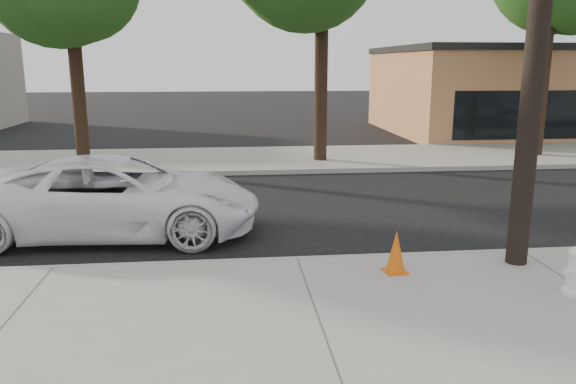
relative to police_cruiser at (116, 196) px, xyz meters
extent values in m
plane|color=black|center=(3.38, -0.09, -0.79)|extent=(120.00, 120.00, 0.00)
cube|color=gray|center=(3.38, -4.39, -0.72)|extent=(90.00, 4.40, 0.15)
cube|color=gray|center=(3.38, 8.41, -0.72)|extent=(90.00, 5.00, 0.15)
cube|color=#9E9B93|center=(3.38, -2.19, -0.72)|extent=(90.00, 0.12, 0.16)
cube|color=#BB714E|center=(19.38, 15.91, 1.21)|extent=(18.00, 10.00, 4.00)
cylinder|color=black|center=(-2.62, 8.11, 1.48)|extent=(0.44, 0.44, 4.25)
cylinder|color=black|center=(5.38, 7.71, 1.73)|extent=(0.44, 0.44, 4.75)
cylinder|color=black|center=(13.38, 8.01, 1.56)|extent=(0.44, 0.44, 4.40)
imported|color=white|center=(0.00, 0.00, 0.00)|extent=(5.84, 2.93, 1.59)
cylinder|color=white|center=(7.16, -4.11, -0.61)|extent=(0.34, 0.34, 0.06)
cylinder|color=white|center=(7.16, -4.11, -0.35)|extent=(0.25, 0.25, 0.58)
cylinder|color=white|center=(7.16, -4.11, -0.29)|extent=(0.38, 0.21, 0.12)
cylinder|color=white|center=(7.16, -4.11, -0.29)|extent=(0.19, 0.22, 0.15)
cube|color=#E65F0C|center=(4.85, -3.01, -0.63)|extent=(0.39, 0.39, 0.02)
cone|color=#E65F0C|center=(4.85, -3.01, -0.30)|extent=(0.35, 0.35, 0.68)
camera|label=1|loc=(2.28, -11.18, 2.59)|focal=35.00mm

